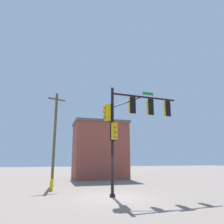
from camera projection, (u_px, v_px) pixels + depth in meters
The scene contains 5 objects.
ground_plane at pixel (112, 197), 13.44m from camera, with size 120.00×120.00×0.00m, color gray.
signal_pole_assembly at pixel (131, 118), 15.02m from camera, with size 5.87×1.42×7.30m.
utility_pole at pixel (55, 136), 20.43m from camera, with size 1.71×0.81×8.79m.
fire_hydrant at pixel (51, 185), 16.30m from camera, with size 0.33×0.24×0.83m.
brick_building at pixel (99, 150), 27.51m from camera, with size 6.77×5.70×7.12m.
Camera 1 is at (-3.88, -13.76, 2.34)m, focal length 34.12 mm.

